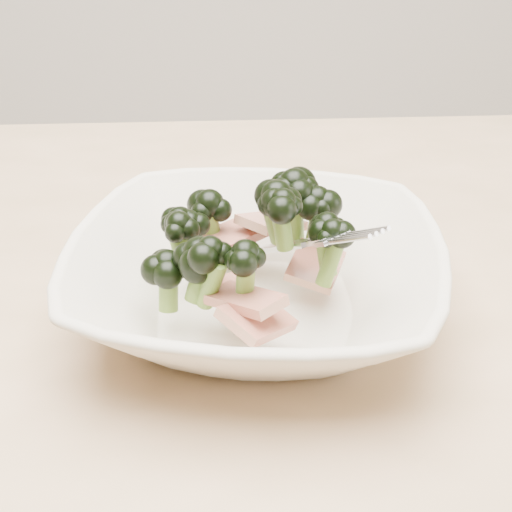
# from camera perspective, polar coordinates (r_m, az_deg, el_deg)

# --- Properties ---
(dining_table) EXTENTS (1.20, 0.80, 0.75)m
(dining_table) POSITION_cam_1_polar(r_m,az_deg,el_deg) (0.62, -9.17, -10.55)
(dining_table) COLOR tan
(dining_table) RESTS_ON ground
(broccoli_dish) EXTENTS (0.30, 0.30, 0.11)m
(broccoli_dish) POSITION_cam_1_polar(r_m,az_deg,el_deg) (0.50, -0.06, -1.33)
(broccoli_dish) COLOR beige
(broccoli_dish) RESTS_ON dining_table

